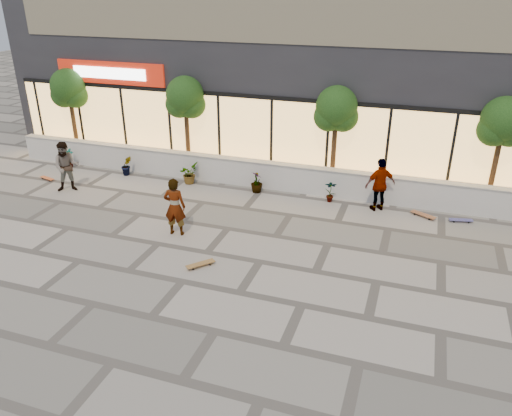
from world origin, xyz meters
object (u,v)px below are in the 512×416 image
(tree_midwest, at_px, (185,100))
(skateboard_center, at_px, (200,264))
(skater_center, at_px, (175,207))
(skater_left, at_px, (67,167))
(tree_west, at_px, (69,91))
(tree_east, at_px, (503,125))
(skateboard_right_far, at_px, (461,220))
(skater_right_near, at_px, (380,185))
(skateboard_left, at_px, (47,178))
(skateboard_right_near, at_px, (423,215))
(tree_mideast, at_px, (336,112))

(tree_midwest, bearing_deg, skateboard_center, -61.95)
(skater_center, bearing_deg, skater_left, -27.43)
(tree_west, relative_size, skater_left, 2.05)
(tree_midwest, bearing_deg, tree_east, 0.00)
(tree_midwest, xyz_separation_m, skateboard_right_far, (10.63, -1.50, -2.91))
(skater_center, xyz_separation_m, skateboard_center, (1.54, -1.57, -0.85))
(skater_center, bearing_deg, tree_midwest, -76.68)
(tree_west, xyz_separation_m, skater_right_near, (13.41, -1.40, -2.05))
(tree_west, distance_m, skater_right_near, 13.63)
(skateboard_left, relative_size, skateboard_right_far, 0.95)
(tree_east, xyz_separation_m, skater_center, (-9.39, -5.28, -2.05))
(tree_midwest, bearing_deg, tree_west, 180.00)
(tree_midwest, distance_m, skateboard_left, 6.37)
(skater_center, height_order, skateboard_left, skater_center)
(tree_east, bearing_deg, skateboard_right_far, -120.16)
(skateboard_right_far, bearing_deg, skater_center, -169.11)
(skater_center, bearing_deg, skateboard_center, 126.10)
(skateboard_right_far, bearing_deg, skateboard_left, 171.65)
(tree_east, xyz_separation_m, skateboard_left, (-16.44, -2.78, -2.91))
(skater_right_near, bearing_deg, tree_east, 167.18)
(skateboard_right_near, bearing_deg, skateboard_center, -109.42)
(skater_center, height_order, skater_left, skater_left)
(tree_west, bearing_deg, skateboard_center, -36.82)
(tree_mideast, bearing_deg, tree_west, 180.00)
(skater_center, height_order, skateboard_right_near, skater_center)
(skater_right_near, distance_m, skateboard_right_far, 2.86)
(skater_right_near, xyz_separation_m, skateboard_left, (-12.85, -1.38, -0.86))
(skater_right_near, bearing_deg, tree_mideast, -70.40)
(tree_midwest, distance_m, skater_left, 5.19)
(tree_west, xyz_separation_m, skateboard_right_near, (14.93, -1.50, -2.90))
(skateboard_center, distance_m, skateboard_right_far, 8.79)
(skater_right_near, relative_size, skateboard_left, 2.53)
(skater_left, bearing_deg, skateboard_center, -56.00)
(skateboard_left, bearing_deg, tree_mideast, 29.65)
(tree_west, relative_size, tree_mideast, 1.00)
(tree_east, relative_size, skateboard_right_far, 5.02)
(skater_left, bearing_deg, tree_midwest, 15.61)
(skateboard_right_near, distance_m, skateboard_right_far, 1.20)
(skater_left, xyz_separation_m, skateboard_left, (-1.58, 0.62, -0.88))
(tree_west, bearing_deg, skateboard_left, -78.61)
(tree_mideast, bearing_deg, skateboard_left, -165.75)
(tree_east, xyz_separation_m, skater_left, (-14.86, -3.40, -2.03))
(skateboard_right_near, bearing_deg, tree_mideast, -175.81)
(skater_center, bearing_deg, tree_east, -159.08)
(tree_midwest, bearing_deg, tree_mideast, 0.00)
(tree_mideast, bearing_deg, skater_left, -160.02)
(skateboard_left, bearing_deg, skater_right_near, 21.52)
(tree_midwest, xyz_separation_m, tree_east, (11.50, 0.00, 0.00))
(skater_left, bearing_deg, skateboard_left, 128.80)
(skateboard_left, distance_m, skateboard_right_far, 15.62)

